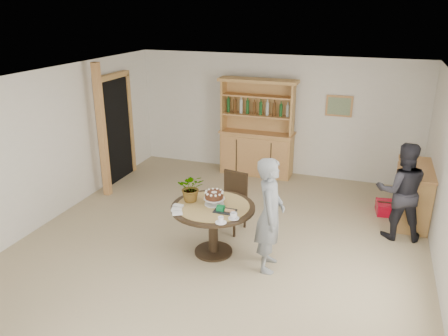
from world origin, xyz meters
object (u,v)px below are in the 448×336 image
Objects in this scene: hutch at (257,143)px; dining_table at (213,215)px; dining_chair at (232,197)px; adult_person at (401,191)px; sideboard at (413,194)px; red_suitcase at (394,209)px; teen_boy at (270,215)px.

dining_table is (0.27, -3.34, -0.08)m from hutch.
dining_chair is 2.59m from adult_person.
sideboard is at bearing -118.11° from adult_person.
sideboard is at bearing 37.20° from dining_table.
red_suitcase is (0.00, 0.83, -0.67)m from adult_person.
hutch is 1.70× the size of dining_table.
dining_table is 0.75× the size of teen_boy.
dining_chair is 1.28m from teen_boy.
hutch is 1.32× the size of adult_person.
teen_boy reaches higher than sideboard.
dining_chair is at bearing -157.92° from red_suitcase.
sideboard reaches higher than dining_table.
red_suitcase is at bearing -21.57° from hutch.
adult_person is at bearing -97.17° from red_suitcase.
dining_chair is at bearing 3.75° from adult_person.
sideboard is at bearing -22.21° from hutch.
adult_person is at bearing -56.30° from teen_boy.
hutch reaches higher than red_suitcase.
hutch is 1.27× the size of teen_boy.
dining_chair reaches higher than red_suitcase.
dining_chair is (-2.75, -1.27, 0.06)m from sideboard.
dining_chair is (0.01, 0.83, -0.07)m from dining_table.
teen_boy is at bearing -6.71° from dining_table.
adult_person is (2.80, -1.94, 0.08)m from hutch.
dining_table is at bearing 75.15° from teen_boy.
dining_chair is 2.91m from red_suitcase.
hutch is 3.36m from dining_table.
teen_boy is 2.49× the size of red_suitcase.
hutch is at bearing 107.04° from dining_chair.
adult_person is (1.68, 1.50, -0.03)m from teen_boy.
dining_table is at bearing -145.69° from red_suitcase.
hutch is 3.16× the size of red_suitcase.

